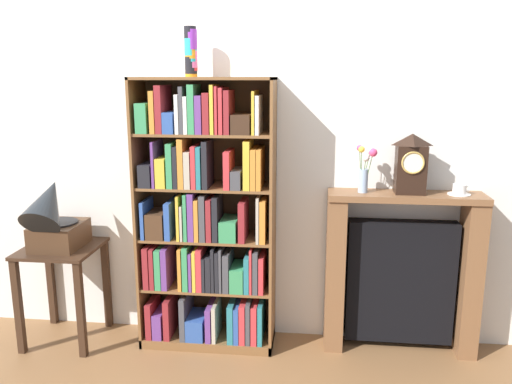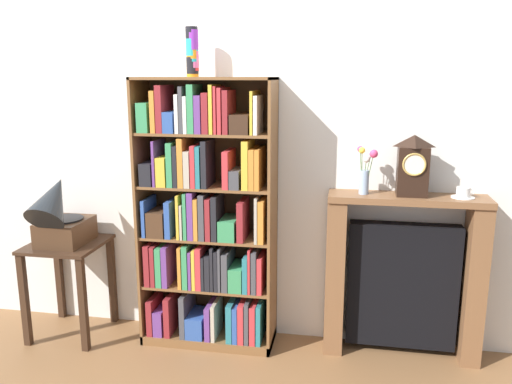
% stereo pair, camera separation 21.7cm
% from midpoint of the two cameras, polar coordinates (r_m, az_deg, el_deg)
% --- Properties ---
extents(ground_plane, '(7.70, 6.40, 0.02)m').
position_cam_midpoint_polar(ground_plane, '(3.65, -3.75, -16.70)').
color(ground_plane, brown).
extents(wall_back, '(4.70, 0.08, 2.60)m').
position_cam_midpoint_polar(wall_back, '(3.49, -0.51, 4.78)').
color(wall_back, silver).
rests_on(wall_back, ground).
extents(bookshelf, '(0.88, 0.34, 1.77)m').
position_cam_midpoint_polar(bookshelf, '(3.41, -3.65, -3.47)').
color(bookshelf, brown).
rests_on(bookshelf, ground).
extents(cup_stack, '(0.08, 0.08, 0.30)m').
position_cam_midpoint_polar(cup_stack, '(3.34, -5.08, 15.04)').
color(cup_stack, orange).
rests_on(cup_stack, bookshelf).
extents(side_table_left, '(0.48, 0.49, 0.66)m').
position_cam_midpoint_polar(side_table_left, '(3.81, -18.32, -7.78)').
color(side_table_left, '#382316').
rests_on(side_table_left, ground).
extents(gramophone, '(0.29, 0.50, 0.54)m').
position_cam_midpoint_polar(gramophone, '(3.64, -19.23, -2.28)').
color(gramophone, '#472D1C').
rests_on(gramophone, side_table_left).
extents(fireplace_mantel, '(0.97, 0.25, 1.06)m').
position_cam_midpoint_polar(fireplace_mantel, '(3.52, 17.51, -8.89)').
color(fireplace_mantel, brown).
rests_on(fireplace_mantel, ground).
extents(mantel_clock, '(0.18, 0.14, 0.37)m').
position_cam_midpoint_polar(mantel_clock, '(3.31, 18.63, 2.74)').
color(mantel_clock, black).
rests_on(mantel_clock, fireplace_mantel).
extents(flower_vase, '(0.12, 0.11, 0.30)m').
position_cam_midpoint_polar(flower_vase, '(3.28, 13.79, 2.27)').
color(flower_vase, '#99B2D1').
rests_on(flower_vase, fireplace_mantel).
extents(teacup_with_saucer, '(0.14, 0.14, 0.07)m').
position_cam_midpoint_polar(teacup_with_saucer, '(3.40, 23.47, -0.13)').
color(teacup_with_saucer, white).
rests_on(teacup_with_saucer, fireplace_mantel).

